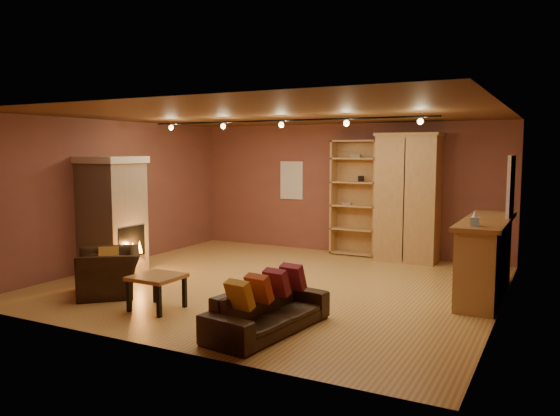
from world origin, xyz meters
The scene contains 16 objects.
floor centered at (0.00, 0.00, 0.00)m, with size 7.00×7.00×0.00m, color #AD803D.
ceiling centered at (0.00, 0.00, 2.80)m, with size 7.00×7.00×0.00m, color brown.
back_wall centered at (0.00, 3.25, 1.40)m, with size 7.00×0.02×2.80m, color brown.
left_wall centered at (-3.50, 0.00, 1.40)m, with size 0.02×6.50×2.80m, color brown.
right_wall centered at (3.50, 0.00, 1.40)m, with size 0.02×6.50×2.80m, color brown.
fireplace centered at (-3.04, -0.60, 1.06)m, with size 1.01×0.98×2.12m.
back_window centered at (-1.30, 3.23, 1.55)m, with size 0.56×0.04×0.86m, color silver.
bookcase centered at (0.28, 3.12, 1.24)m, with size 1.00×0.39×2.45m.
armoire centered at (1.46, 2.92, 1.29)m, with size 1.26×0.71×2.57m.
bar_counter centered at (3.20, 0.80, 0.60)m, with size 0.66×2.49×1.19m.
tissue_box centered at (3.15, -0.10, 1.28)m, with size 0.14×0.14×0.22m.
right_window centered at (3.47, 1.40, 1.65)m, with size 0.05×0.90×1.00m, color silver.
loveseat centered at (1.05, -2.18, 0.37)m, with size 0.77×1.87×0.76m.
armchair centered at (-1.99, -1.77, 0.46)m, with size 1.22×1.24×0.92m.
coffee_table centered at (-0.78, -2.08, 0.42)m, with size 0.66×0.66×0.49m.
track_rail centered at (0.00, 0.20, 2.69)m, with size 5.20×0.09×0.13m.
Camera 1 is at (4.21, -7.92, 2.22)m, focal length 35.00 mm.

